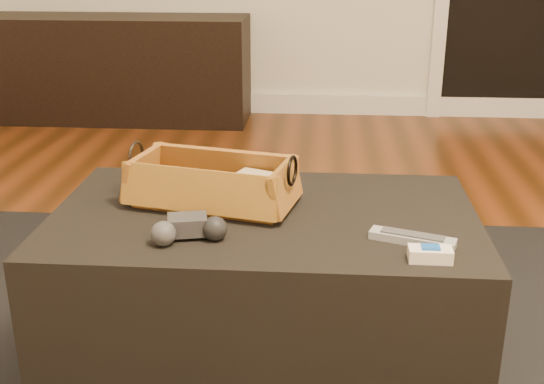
# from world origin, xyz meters

# --- Properties ---
(floor) EXTENTS (5.00, 5.50, 0.01)m
(floor) POSITION_xyz_m (0.00, 0.00, -0.01)
(floor) COLOR brown
(floor) RESTS_ON ground
(baseboard) EXTENTS (5.00, 0.04, 0.12)m
(baseboard) POSITION_xyz_m (0.00, 2.73, 0.06)
(baseboard) COLOR white
(baseboard) RESTS_ON floor
(media_cabinet) EXTENTS (1.55, 0.45, 0.61)m
(media_cabinet) POSITION_xyz_m (-1.05, 2.51, 0.30)
(media_cabinet) COLOR black
(media_cabinet) RESTS_ON floor
(area_rug) EXTENTS (2.60, 2.00, 0.01)m
(area_rug) POSITION_xyz_m (0.04, -0.02, 0.01)
(area_rug) COLOR black
(area_rug) RESTS_ON floor
(ottoman) EXTENTS (1.00, 0.60, 0.42)m
(ottoman) POSITION_xyz_m (0.04, 0.03, 0.22)
(ottoman) COLOR black
(ottoman) RESTS_ON area_rug
(tv_remote) EXTENTS (0.22, 0.07, 0.02)m
(tv_remote) POSITION_xyz_m (-0.11, 0.07, 0.46)
(tv_remote) COLOR black
(tv_remote) RESTS_ON wicker_basket
(cloth_bundle) EXTENTS (0.13, 0.11, 0.06)m
(cloth_bundle) POSITION_xyz_m (0.02, 0.09, 0.48)
(cloth_bundle) COLOR tan
(cloth_bundle) RESTS_ON wicker_basket
(wicker_basket) EXTENTS (0.44, 0.29, 0.14)m
(wicker_basket) POSITION_xyz_m (-0.09, 0.08, 0.48)
(wicker_basket) COLOR #9E6423
(wicker_basket) RESTS_ON ottoman
(game_controller) EXTENTS (0.17, 0.12, 0.05)m
(game_controller) POSITION_xyz_m (-0.11, -0.13, 0.46)
(game_controller) COLOR #2C2C2E
(game_controller) RESTS_ON ottoman
(silver_remote) EXTENTS (0.19, 0.10, 0.02)m
(silver_remote) POSITION_xyz_m (0.37, -0.11, 0.44)
(silver_remote) COLOR #A3A4AA
(silver_remote) RESTS_ON ottoman
(cream_gadget) EXTENTS (0.09, 0.04, 0.03)m
(cream_gadget) POSITION_xyz_m (0.40, -0.19, 0.45)
(cream_gadget) COLOR white
(cream_gadget) RESTS_ON ottoman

